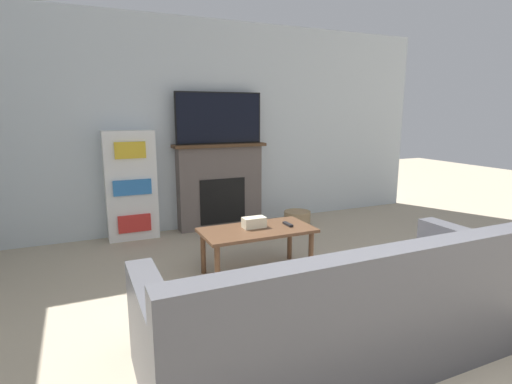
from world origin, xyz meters
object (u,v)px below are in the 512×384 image
at_px(tv, 219,118).
at_px(bookshelf, 131,186).
at_px(fireplace, 220,186).
at_px(coffee_table, 257,235).
at_px(storage_basket, 297,218).
at_px(couch, 347,315).

bearing_deg(tv, bookshelf, -179.90).
height_order(fireplace, bookshelf, bookshelf).
xyz_separation_m(coffee_table, storage_basket, (1.19, 1.28, -0.29)).
height_order(coffee_table, bookshelf, bookshelf).
height_order(couch, storage_basket, couch).
bearing_deg(coffee_table, couch, -91.34).
relative_size(fireplace, couch, 0.48).
height_order(bookshelf, storage_basket, bookshelf).
bearing_deg(fireplace, bookshelf, -178.90).
relative_size(fireplace, bookshelf, 0.93).
height_order(fireplace, storage_basket, fireplace).
bearing_deg(couch, fireplace, 85.64).
distance_m(tv, bookshelf, 1.40).
xyz_separation_m(fireplace, coffee_table, (-0.20, -1.66, -0.18)).
distance_m(fireplace, coffee_table, 1.68).
distance_m(tv, storage_basket, 1.72).
relative_size(tv, bookshelf, 0.87).
relative_size(bookshelf, storage_basket, 3.66).
xyz_separation_m(fireplace, bookshelf, (-1.15, -0.02, 0.09)).
xyz_separation_m(tv, storage_basket, (0.99, -0.35, -1.36)).
xyz_separation_m(couch, bookshelf, (-0.91, 3.09, 0.38)).
bearing_deg(storage_basket, fireplace, 159.23).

